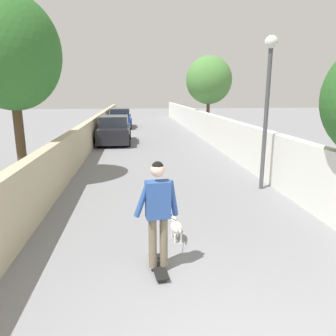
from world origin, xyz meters
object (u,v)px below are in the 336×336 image
Objects in this scene: dog at (176,226)px; car_near at (114,131)px; skateboard at (158,267)px; tree_right_far at (209,80)px; car_far at (120,119)px; lamp_post at (268,87)px; person_skateboarder at (158,207)px; tree_left_near at (11,53)px.

dog is 12.58m from car_near.
dog is (1.10, -0.43, 0.21)m from skateboard.
tree_right_far is 8.33m from car_far.
lamp_post reaches higher than person_skateboarder.
person_skateboarder is (-16.93, 4.70, -2.50)m from tree_right_far.
tree_left_near reaches higher than dog.
person_skateboarder is at bearing 158.63° from dog.
car_near reaches higher than dog.
lamp_post reaches higher than skateboard.
dog is 0.35× the size of car_far.
lamp_post is (-12.74, 1.26, -0.63)m from tree_right_far.
person_skateboarder is (-5.43, -3.84, -2.83)m from tree_left_near.
car_far is (16.28, -2.37, -3.23)m from tree_left_near.
car_near is (13.53, 1.48, 0.65)m from skateboard.
car_far is at bearing 3.90° from skateboard.
person_skateboarder is 1.24× the size of dog.
car_near is at bearing 27.73° from lamp_post.
skateboard is 13.63m from car_near.
car_near and car_far have the same top height.
tree_right_far reaches higher than dog.
car_near is (12.43, 1.91, 0.44)m from dog.
car_far is (20.61, 1.91, 0.44)m from dog.
person_skateboarder is at bearing 140.67° from lamp_post.
car_far is (21.71, 1.48, -0.40)m from person_skateboarder.
car_far is at bearing 52.23° from tree_right_far.
person_skateboarder reaches higher than skateboard.
tree_right_far is 17.92m from skateboard.
tree_right_far is 12.82m from lamp_post.
car_near is (-3.40, 6.18, -2.89)m from tree_right_far.
tree_right_far is at bearing -15.08° from dog.
dog is (-15.83, 4.27, -3.34)m from tree_right_far.
skateboard is 0.20× the size of car_far.
tree_left_near is 3.21× the size of person_skateboarder.
lamp_post is 5.08m from dog.
lamp_post is 18.34m from car_far.
tree_right_far is 6.36× the size of skateboard.
lamp_post reaches higher than dog.
lamp_post is 1.08× the size of car_near.
lamp_post is at bearing -164.34° from car_far.
skateboard is 0.47× the size of person_skateboarder.
dog is 0.35× the size of car_near.
tree_left_near is 6.88× the size of skateboard.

